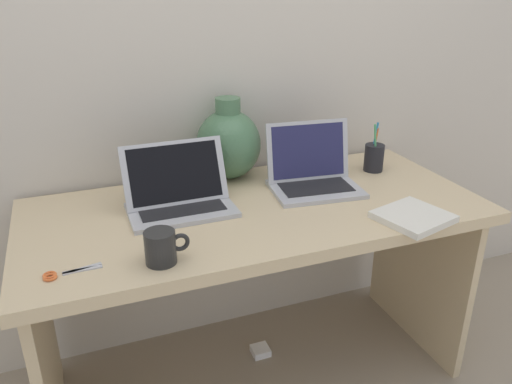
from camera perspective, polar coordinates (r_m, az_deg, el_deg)
ground_plane at (r=2.09m, az=-0.00°, el=-19.85°), size 6.00×6.00×0.00m
back_wall at (r=1.90m, az=-4.31°, el=16.28°), size 4.40×0.04×2.40m
desk at (r=1.75m, az=-0.00°, el=-6.09°), size 1.51×0.69×0.72m
laptop_left at (r=1.66m, az=-8.72°, el=-0.06°), size 0.34×0.22×0.21m
laptop_right at (r=1.82m, az=6.32°, el=2.35°), size 0.33×0.26×0.23m
green_vase at (r=1.88m, az=-3.10°, el=5.51°), size 0.24×0.24×0.30m
notebook_stack at (r=1.66m, az=17.27°, el=-2.68°), size 0.25×0.24×0.02m
coffee_mug at (r=1.37m, az=-10.61°, el=-6.11°), size 0.12×0.08×0.09m
pen_cup at (r=2.02m, az=13.13°, el=3.85°), size 0.07×0.07×0.19m
scissors at (r=1.40m, az=-21.02°, el=-8.57°), size 0.15×0.05×0.01m
power_brick at (r=2.17m, az=0.50°, el=-17.43°), size 0.07×0.07×0.03m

